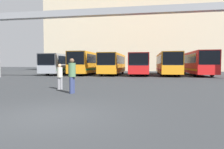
{
  "coord_description": "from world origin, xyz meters",
  "views": [
    {
      "loc": [
        2.91,
        -5.41,
        1.55
      ],
      "look_at": [
        -1.22,
        18.48,
        0.3
      ],
      "focal_mm": 32.0,
      "sensor_mm": 36.0,
      "label": 1
    }
  ],
  "objects_px": {
    "bus_slot_5": "(197,62)",
    "bus_slot_0": "(64,63)",
    "bus_slot_3": "(140,63)",
    "bus_slot_1": "(89,62)",
    "bus_slot_2": "(113,63)",
    "pedestrian_mid_right": "(72,75)",
    "pedestrian_near_left": "(60,76)",
    "bus_slot_4": "(167,63)"
  },
  "relations": [
    {
      "from": "bus_slot_2",
      "to": "bus_slot_1",
      "type": "bearing_deg",
      "value": 170.56
    },
    {
      "from": "pedestrian_mid_right",
      "to": "pedestrian_near_left",
      "type": "xyz_separation_m",
      "value": [
        -1.36,
        1.46,
        -0.15
      ]
    },
    {
      "from": "bus_slot_0",
      "to": "bus_slot_2",
      "type": "xyz_separation_m",
      "value": [
        7.89,
        -0.6,
        0.03
      ]
    },
    {
      "from": "bus_slot_5",
      "to": "pedestrian_mid_right",
      "type": "bearing_deg",
      "value": -118.93
    },
    {
      "from": "bus_slot_0",
      "to": "bus_slot_1",
      "type": "xyz_separation_m",
      "value": [
        3.94,
        0.06,
        0.15
      ]
    },
    {
      "from": "pedestrian_mid_right",
      "to": "bus_slot_5",
      "type": "bearing_deg",
      "value": 159.14
    },
    {
      "from": "bus_slot_1",
      "to": "bus_slot_2",
      "type": "distance_m",
      "value": 4.0
    },
    {
      "from": "bus_slot_2",
      "to": "pedestrian_mid_right",
      "type": "relative_size",
      "value": 5.7
    },
    {
      "from": "bus_slot_2",
      "to": "bus_slot_5",
      "type": "height_order",
      "value": "bus_slot_5"
    },
    {
      "from": "bus_slot_5",
      "to": "bus_slot_1",
      "type": "bearing_deg",
      "value": 179.36
    },
    {
      "from": "bus_slot_3",
      "to": "bus_slot_5",
      "type": "distance_m",
      "value": 7.92
    },
    {
      "from": "bus_slot_0",
      "to": "bus_slot_4",
      "type": "relative_size",
      "value": 0.95
    },
    {
      "from": "pedestrian_mid_right",
      "to": "bus_slot_4",
      "type": "bearing_deg",
      "value": 169.1
    },
    {
      "from": "bus_slot_0",
      "to": "bus_slot_2",
      "type": "bearing_deg",
      "value": -4.31
    },
    {
      "from": "bus_slot_1",
      "to": "pedestrian_near_left",
      "type": "height_order",
      "value": "bus_slot_1"
    },
    {
      "from": "bus_slot_5",
      "to": "pedestrian_near_left",
      "type": "distance_m",
      "value": 21.88
    },
    {
      "from": "bus_slot_5",
      "to": "pedestrian_near_left",
      "type": "xyz_separation_m",
      "value": [
        -12.19,
        -18.14,
        -1.0
      ]
    },
    {
      "from": "bus_slot_0",
      "to": "pedestrian_near_left",
      "type": "height_order",
      "value": "bus_slot_0"
    },
    {
      "from": "bus_slot_4",
      "to": "pedestrian_mid_right",
      "type": "distance_m",
      "value": 21.22
    },
    {
      "from": "bus_slot_1",
      "to": "bus_slot_4",
      "type": "bearing_deg",
      "value": 1.33
    },
    {
      "from": "bus_slot_1",
      "to": "pedestrian_near_left",
      "type": "relative_size",
      "value": 7.58
    },
    {
      "from": "bus_slot_0",
      "to": "bus_slot_4",
      "type": "distance_m",
      "value": 15.78
    },
    {
      "from": "bus_slot_0",
      "to": "bus_slot_2",
      "type": "distance_m",
      "value": 7.91
    },
    {
      "from": "pedestrian_near_left",
      "to": "bus_slot_1",
      "type": "bearing_deg",
      "value": -101.12
    },
    {
      "from": "bus_slot_0",
      "to": "bus_slot_3",
      "type": "bearing_deg",
      "value": -3.83
    },
    {
      "from": "bus_slot_2",
      "to": "bus_slot_3",
      "type": "height_order",
      "value": "bus_slot_2"
    },
    {
      "from": "bus_slot_3",
      "to": "pedestrian_mid_right",
      "type": "relative_size",
      "value": 5.49
    },
    {
      "from": "bus_slot_5",
      "to": "bus_slot_2",
      "type": "bearing_deg",
      "value": -177.68
    },
    {
      "from": "bus_slot_1",
      "to": "bus_slot_3",
      "type": "relative_size",
      "value": 1.17
    },
    {
      "from": "bus_slot_1",
      "to": "bus_slot_5",
      "type": "height_order",
      "value": "bus_slot_1"
    },
    {
      "from": "bus_slot_4",
      "to": "bus_slot_2",
      "type": "bearing_deg",
      "value": -173.27
    },
    {
      "from": "bus_slot_3",
      "to": "bus_slot_2",
      "type": "bearing_deg",
      "value": 177.14
    },
    {
      "from": "bus_slot_0",
      "to": "bus_slot_5",
      "type": "distance_m",
      "value": 19.72
    },
    {
      "from": "bus_slot_2",
      "to": "bus_slot_3",
      "type": "xyz_separation_m",
      "value": [
        3.94,
        -0.2,
        -0.03
      ]
    },
    {
      "from": "bus_slot_1",
      "to": "bus_slot_3",
      "type": "height_order",
      "value": "bus_slot_1"
    },
    {
      "from": "bus_slot_3",
      "to": "bus_slot_4",
      "type": "distance_m",
      "value": 4.1
    },
    {
      "from": "bus_slot_1",
      "to": "pedestrian_mid_right",
      "type": "relative_size",
      "value": 6.41
    },
    {
      "from": "bus_slot_3",
      "to": "bus_slot_1",
      "type": "bearing_deg",
      "value": 173.83
    },
    {
      "from": "bus_slot_5",
      "to": "bus_slot_0",
      "type": "bearing_deg",
      "value": 179.66
    },
    {
      "from": "pedestrian_near_left",
      "to": "bus_slot_2",
      "type": "bearing_deg",
      "value": -113.36
    },
    {
      "from": "bus_slot_2",
      "to": "bus_slot_0",
      "type": "bearing_deg",
      "value": 175.69
    },
    {
      "from": "bus_slot_2",
      "to": "bus_slot_4",
      "type": "bearing_deg",
      "value": 6.73
    }
  ]
}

